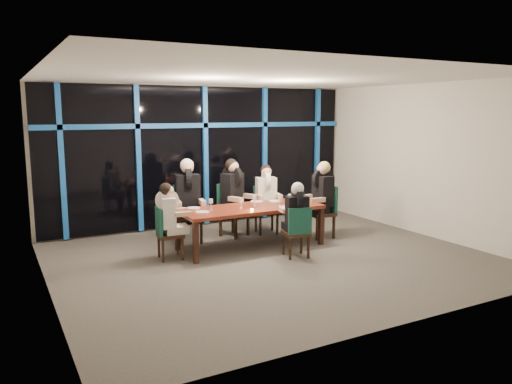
# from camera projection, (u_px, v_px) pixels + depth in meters

# --- Properties ---
(room) EXTENTS (7.04, 7.00, 3.02)m
(room) POSITION_uv_depth(u_px,v_px,m) (274.00, 138.00, 8.08)
(room) COLOR #57534D
(room) RESTS_ON ground
(window_wall) EXTENTS (6.86, 0.43, 2.94)m
(window_wall) POSITION_uv_depth(u_px,v_px,m) (205.00, 154.00, 10.71)
(window_wall) COLOR black
(window_wall) RESTS_ON ground
(dining_table) EXTENTS (2.60, 1.00, 0.75)m
(dining_table) POSITION_uv_depth(u_px,v_px,m) (251.00, 211.00, 8.99)
(dining_table) COLOR maroon
(dining_table) RESTS_ON ground
(chair_far_left) EXTENTS (0.59, 0.59, 1.08)m
(chair_far_left) POSITION_uv_depth(u_px,v_px,m) (188.00, 210.00, 9.47)
(chair_far_left) COLOR black
(chair_far_left) RESTS_ON ground
(chair_far_mid) EXTENTS (0.65, 0.65, 1.05)m
(chair_far_mid) POSITION_uv_depth(u_px,v_px,m) (231.00, 206.00, 9.90)
(chair_far_mid) COLOR black
(chair_far_mid) RESTS_ON ground
(chair_far_right) EXTENTS (0.53, 0.53, 0.95)m
(chair_far_right) POSITION_uv_depth(u_px,v_px,m) (265.00, 207.00, 10.17)
(chair_far_right) COLOR black
(chair_far_right) RESTS_ON ground
(chair_end_left) EXTENTS (0.45, 0.45, 0.88)m
(chair_end_left) POSITION_uv_depth(u_px,v_px,m) (165.00, 231.00, 8.28)
(chair_end_left) COLOR black
(chair_end_left) RESTS_ON ground
(chair_end_right) EXTENTS (0.50, 0.50, 1.02)m
(chair_end_right) POSITION_uv_depth(u_px,v_px,m) (325.00, 208.00, 9.77)
(chair_end_right) COLOR black
(chair_end_right) RESTS_ON ground
(chair_near_mid) EXTENTS (0.48, 0.48, 0.88)m
(chair_near_mid) POSITION_uv_depth(u_px,v_px,m) (298.00, 230.00, 8.36)
(chair_near_mid) COLOR black
(chair_near_mid) RESTS_ON ground
(diner_far_left) EXTENTS (0.59, 0.72, 1.05)m
(diner_far_left) POSITION_uv_depth(u_px,v_px,m) (188.00, 189.00, 9.31)
(diner_far_left) COLOR black
(diner_far_left) RESTS_ON ground
(diner_far_mid) EXTENTS (0.66, 0.72, 1.02)m
(diner_far_mid) POSITION_uv_depth(u_px,v_px,m) (234.00, 186.00, 9.78)
(diner_far_mid) COLOR black
(diner_far_mid) RESTS_ON ground
(diner_far_right) EXTENTS (0.53, 0.64, 0.93)m
(diner_far_right) POSITION_uv_depth(u_px,v_px,m) (266.00, 189.00, 10.03)
(diner_far_right) COLOR silver
(diner_far_right) RESTS_ON ground
(diner_end_left) EXTENTS (0.57, 0.46, 0.86)m
(diner_end_left) POSITION_uv_depth(u_px,v_px,m) (169.00, 210.00, 8.25)
(diner_end_left) COLOR silver
(diner_end_left) RESTS_ON ground
(diner_end_right) EXTENTS (0.65, 0.52, 0.99)m
(diner_end_right) POSITION_uv_depth(u_px,v_px,m) (321.00, 188.00, 9.67)
(diner_end_right) COLOR black
(diner_end_right) RESTS_ON ground
(diner_near_mid) EXTENTS (0.48, 0.59, 0.85)m
(diner_near_mid) POSITION_uv_depth(u_px,v_px,m) (296.00, 208.00, 8.38)
(diner_near_mid) COLOR black
(diner_near_mid) RESTS_ON ground
(plate_far_left) EXTENTS (0.24, 0.24, 0.01)m
(plate_far_left) POSITION_uv_depth(u_px,v_px,m) (193.00, 208.00, 8.82)
(plate_far_left) COLOR white
(plate_far_left) RESTS_ON dining_table
(plate_far_mid) EXTENTS (0.24, 0.24, 0.01)m
(plate_far_mid) POSITION_uv_depth(u_px,v_px,m) (257.00, 201.00, 9.48)
(plate_far_mid) COLOR white
(plate_far_mid) RESTS_ON dining_table
(plate_far_right) EXTENTS (0.24, 0.24, 0.01)m
(plate_far_right) POSITION_uv_depth(u_px,v_px,m) (275.00, 201.00, 9.52)
(plate_far_right) COLOR white
(plate_far_right) RESTS_ON dining_table
(plate_end_left) EXTENTS (0.24, 0.24, 0.01)m
(plate_end_left) POSITION_uv_depth(u_px,v_px,m) (202.00, 212.00, 8.47)
(plate_end_left) COLOR white
(plate_end_left) RESTS_ON dining_table
(plate_end_right) EXTENTS (0.24, 0.24, 0.01)m
(plate_end_right) POSITION_uv_depth(u_px,v_px,m) (296.00, 202.00, 9.47)
(plate_end_right) COLOR white
(plate_end_right) RESTS_ON dining_table
(plate_near_mid) EXTENTS (0.24, 0.24, 0.01)m
(plate_near_mid) POSITION_uv_depth(u_px,v_px,m) (285.00, 207.00, 8.92)
(plate_near_mid) COLOR white
(plate_near_mid) RESTS_ON dining_table
(wine_bottle) EXTENTS (0.07, 0.07, 0.29)m
(wine_bottle) POSITION_uv_depth(u_px,v_px,m) (303.00, 198.00, 9.29)
(wine_bottle) COLOR black
(wine_bottle) RESTS_ON dining_table
(water_pitcher) EXTENTS (0.13, 0.11, 0.21)m
(water_pitcher) POSITION_uv_depth(u_px,v_px,m) (291.00, 200.00, 9.10)
(water_pitcher) COLOR silver
(water_pitcher) RESTS_ON dining_table
(tea_light) EXTENTS (0.05, 0.05, 0.03)m
(tea_light) POSITION_uv_depth(u_px,v_px,m) (252.00, 210.00, 8.63)
(tea_light) COLOR #F19A48
(tea_light) RESTS_ON dining_table
(wine_glass_a) EXTENTS (0.07, 0.07, 0.17)m
(wine_glass_a) POSITION_uv_depth(u_px,v_px,m) (241.00, 201.00, 8.83)
(wine_glass_a) COLOR white
(wine_glass_a) RESTS_ON dining_table
(wine_glass_b) EXTENTS (0.07, 0.07, 0.18)m
(wine_glass_b) POSITION_uv_depth(u_px,v_px,m) (254.00, 199.00, 9.09)
(wine_glass_b) COLOR silver
(wine_glass_b) RESTS_ON dining_table
(wine_glass_c) EXTENTS (0.06, 0.06, 0.16)m
(wine_glass_c) POSITION_uv_depth(u_px,v_px,m) (280.00, 199.00, 9.08)
(wine_glass_c) COLOR white
(wine_glass_c) RESTS_ON dining_table
(wine_glass_d) EXTENTS (0.07, 0.07, 0.19)m
(wine_glass_d) POSITION_uv_depth(u_px,v_px,m) (211.00, 202.00, 8.71)
(wine_glass_d) COLOR silver
(wine_glass_d) RESTS_ON dining_table
(wine_glass_e) EXTENTS (0.06, 0.06, 0.17)m
(wine_glass_e) POSITION_uv_depth(u_px,v_px,m) (294.00, 196.00, 9.45)
(wine_glass_e) COLOR silver
(wine_glass_e) RESTS_ON dining_table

